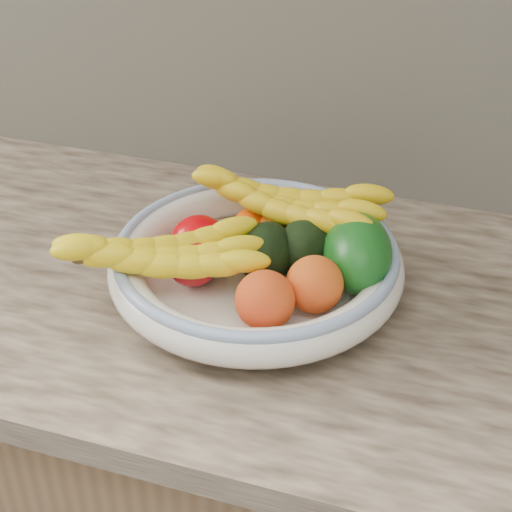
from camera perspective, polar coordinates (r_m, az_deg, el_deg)
The scene contains 15 objects.
kitchen_counter at distance 1.38m, azimuth 0.34°, elevation -16.70°, with size 2.44×0.66×1.40m.
fruit_bowl at distance 1.03m, azimuth -0.00°, elevation -0.53°, with size 0.39×0.39×0.08m.
clementine_back_left at distance 1.10m, azimuth -0.41°, elevation 2.27°, with size 0.05×0.05×0.05m, color #FF5805.
clementine_back_right at distance 1.11m, azimuth 2.97°, elevation 2.35°, with size 0.06×0.06×0.05m, color orange.
clementine_back_mid at distance 1.10m, azimuth 1.35°, elevation 2.08°, with size 0.05×0.05×0.05m, color #DF5D04.
clementine_extra at distance 1.11m, azimuth -0.13°, elevation 2.45°, with size 0.05×0.05×0.05m, color #F26005.
tomato_left at distance 1.06m, azimuth -4.15°, elevation 1.05°, with size 0.08×0.08×0.07m, color #C20005.
tomato_near_left at distance 1.02m, azimuth -4.63°, elevation -0.46°, with size 0.07×0.07×0.06m, color red.
avocado_center at distance 1.03m, azimuth 0.76°, elevation 0.28°, with size 0.07×0.10×0.07m, color black.
avocado_right at distance 1.05m, azimuth 3.90°, elevation 0.94°, with size 0.08×0.11×0.08m, color black.
green_mango at distance 1.01m, azimuth 7.37°, elevation 0.23°, with size 0.09×0.13×0.10m, color #0D4911.
peach_front at distance 0.94m, azimuth 0.66°, elevation -3.22°, with size 0.07×0.07×0.07m, color orange.
peach_right at distance 0.97m, azimuth 4.29°, elevation -2.07°, with size 0.07×0.07×0.07m, color orange.
banana_bunch_back at distance 1.08m, azimuth 2.15°, elevation 3.51°, with size 0.30×0.11×0.08m, color yellow, non-canonical shape.
banana_bunch_front at distance 0.99m, azimuth -6.87°, elevation -0.27°, with size 0.28×0.11×0.08m, color yellow, non-canonical shape.
Camera 1 is at (0.26, 0.85, 1.54)m, focal length 55.00 mm.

